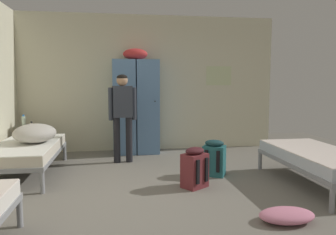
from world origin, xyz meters
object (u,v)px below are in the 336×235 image
Objects in this scene: lotion_bottle at (32,125)px; clothes_pile_pink at (287,215)px; locker_bank at (136,105)px; shelf_unit at (29,140)px; bed_left_rear at (26,151)px; bedding_heap at (35,133)px; water_bottle at (24,122)px; backpack_maroon at (194,168)px; backpack_teal at (214,159)px; bed_right at (318,158)px; person_traveler at (123,110)px.

lotion_bottle is 4.68m from clothes_pile_pink.
locker_bank is 2.10m from shelf_unit.
bed_left_rear is 0.29m from bedding_heap.
bed_left_rear is (0.25, -1.15, 0.04)m from shelf_unit.
water_bottle reaches higher than bed_left_rear.
locker_bank is at bearing 105.57° from backpack_maroon.
water_bottle is at bearing 152.83° from backpack_teal.
locker_bank reaches higher than bed_left_rear.
backpack_teal reaches higher than bed_right.
backpack_teal is at bearing -27.43° from lotion_bottle.
backpack_maroon reaches higher than clothes_pile_pink.
backpack_maroon is (2.65, -2.11, -0.09)m from shelf_unit.
backpack_teal reaches higher than bed_left_rear.
locker_bank is 2.80× the size of bedding_heap.
water_bottle is at bearing 142.00° from backpack_maroon.
backpack_maroon is (-1.70, 0.18, -0.12)m from bed_right.
backpack_teal is at bearing 49.52° from backpack_maroon.
bed_right is 1.45m from backpack_teal.
bed_right is at bearing -6.11° from backpack_maroon.
bedding_heap reaches higher than bed_left_rear.
backpack_teal is (3.01, -1.56, -0.37)m from lotion_bottle.
shelf_unit reaches higher than bed_left_rear.
bed_right is (4.34, -2.29, 0.04)m from shelf_unit.
locker_bank is 3.58× the size of clothes_pile_pink.
bedding_heap is at bearing -141.71° from locker_bank.
water_bottle is 0.46× the size of backpack_teal.
locker_bank is 16.04× the size of lotion_bottle.
backpack_maroon is at bearing -74.43° from locker_bank.
clothes_pile_pink is at bearing -133.92° from bed_right.
backpack_maroon reaches higher than bed_right.
shelf_unit is at bearing -14.04° from water_bottle.
bedding_heap reaches higher than backpack_teal.
water_bottle is at bearing 105.75° from bed_left_rear.
bedding_heap is (-3.98, 1.22, 0.25)m from bed_right.
locker_bank is 2.11m from water_bottle.
backpack_maroon is 1.00× the size of backpack_teal.
person_traveler is 12.00× the size of lotion_bottle.
shelf_unit reaches higher than backpack_teal.
bedding_heap is 1.28× the size of clothes_pile_pink.
person_traveler reaches higher than backpack_teal.
person_traveler is at bearing -109.76° from locker_bank.
lotion_bottle is at bearing -172.49° from locker_bank.
backpack_maroon is at bearing -59.41° from person_traveler.
lotion_bottle is at bearing 99.21° from bed_left_rear.
bedding_heap reaches higher than clothes_pile_pink.
shelf_unit reaches higher than backpack_maroon.
bed_right is (2.35, -2.51, -0.59)m from locker_bank.
lotion_bottle reaches higher than clothes_pile_pink.
bed_left_rear is 2.87m from backpack_teal.
backpack_teal is 1.78m from clothes_pile_pink.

